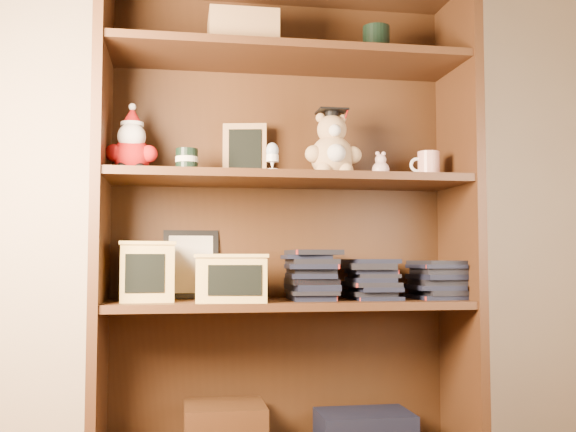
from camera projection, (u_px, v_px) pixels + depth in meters
The scene contains 16 objects.
bookcase at pixel (285, 229), 2.21m from camera, with size 1.20×0.35×1.60m.
shelf_lower at pixel (288, 304), 2.15m from camera, with size 1.14×0.33×0.02m.
shelf_upper at pixel (288, 180), 2.18m from camera, with size 1.14×0.33×0.02m.
santa_plush at pixel (132, 146), 2.10m from camera, with size 0.16×0.12×0.23m.
teachers_tin at pixel (187, 161), 2.13m from camera, with size 0.07×0.07×0.08m.
chalkboard_plaque at pixel (245, 152), 2.27m from camera, with size 0.15×0.09×0.19m.
egg_cup at pixel (272, 156), 2.10m from camera, with size 0.04×0.04×0.09m.
grad_teddy_bear at pixel (332, 150), 2.20m from camera, with size 0.19×0.16×0.23m.
pink_figurine at pixel (381, 168), 2.23m from camera, with size 0.06×0.06×0.09m.
teacher_mug at pixel (428, 165), 2.26m from camera, with size 0.10×0.07×0.09m.
certificate_frame at pixel (191, 264), 2.24m from camera, with size 0.18×0.05×0.23m.
treats_box at pixel (146, 271), 2.08m from camera, with size 0.18×0.18×0.18m.
pencils_box at pixel (233, 278), 2.06m from camera, with size 0.24×0.19×0.15m.
book_stack_left at pixel (309, 275), 2.17m from camera, with size 0.14×0.20×0.16m.
book_stack_mid at pixel (371, 277), 2.20m from camera, with size 0.14×0.20×0.14m.
book_stack_right at pixel (436, 279), 2.24m from camera, with size 0.14×0.20×0.13m.
Camera 1 is at (-0.46, -0.83, 0.68)m, focal length 42.00 mm.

